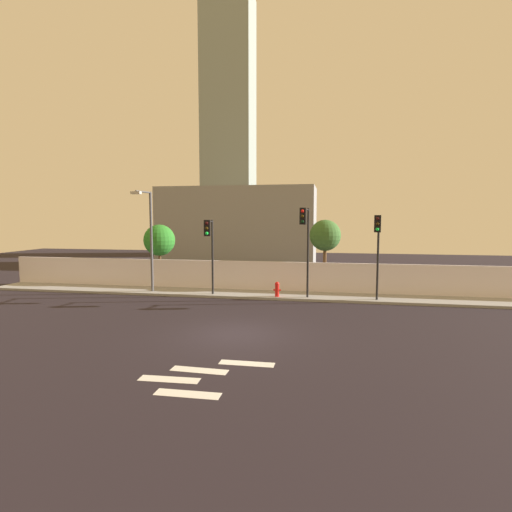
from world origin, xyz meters
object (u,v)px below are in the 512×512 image
object	(u,v)px
street_lamp_curbside	(149,233)
traffic_light_center	(378,239)
roadside_tree_leftmost	(159,240)
roadside_tree_midleft	(325,236)
fire_hydrant	(277,289)
traffic_light_right	(210,240)
traffic_light_left	(305,233)

from	to	relation	value
street_lamp_curbside	traffic_light_center	bearing A→B (deg)	-2.24
street_lamp_curbside	roadside_tree_leftmost	distance (m)	3.70
traffic_light_center	roadside_tree_leftmost	world-z (taller)	traffic_light_center
traffic_light_center	roadside_tree_midleft	world-z (taller)	traffic_light_center
fire_hydrant	traffic_light_center	bearing A→B (deg)	-4.54
traffic_light_right	street_lamp_curbside	bearing A→B (deg)	169.48
traffic_light_right	fire_hydrant	bearing A→B (deg)	9.89
traffic_light_right	fire_hydrant	distance (m)	4.78
fire_hydrant	roadside_tree_leftmost	world-z (taller)	roadside_tree_leftmost
traffic_light_left	traffic_light_center	bearing A→B (deg)	0.69
traffic_light_center	traffic_light_right	world-z (taller)	traffic_light_center
traffic_light_left	traffic_light_center	distance (m)	3.87
roadside_tree_midleft	traffic_light_left	bearing A→B (deg)	-103.68
traffic_light_right	street_lamp_curbside	xyz separation A→B (m)	(-4.05, 0.75, 0.39)
traffic_light_center	street_lamp_curbside	size ratio (longest dim) A/B	0.77
traffic_light_right	roadside_tree_midleft	world-z (taller)	same
traffic_light_left	traffic_light_right	distance (m)	5.46
traffic_light_center	traffic_light_right	distance (m)	9.31
street_lamp_curbside	roadside_tree_leftmost	world-z (taller)	street_lamp_curbside
roadside_tree_leftmost	street_lamp_curbside	bearing A→B (deg)	-75.60
traffic_light_center	roadside_tree_leftmost	bearing A→B (deg)	164.16
traffic_light_left	traffic_light_center	size ratio (longest dim) A/B	1.08
street_lamp_curbside	roadside_tree_leftmost	xyz separation A→B (m)	(-0.90, 3.52, -0.67)
fire_hydrant	traffic_light_right	bearing A→B (deg)	-170.11
street_lamp_curbside	roadside_tree_midleft	xyz separation A→B (m)	(10.49, 3.52, -0.27)
traffic_light_left	street_lamp_curbside	size ratio (longest dim) A/B	0.83
traffic_light_left	street_lamp_curbside	world-z (taller)	street_lamp_curbside
traffic_light_center	street_lamp_curbside	world-z (taller)	street_lamp_curbside
traffic_light_left	traffic_light_right	xyz separation A→B (m)	(-5.44, -0.18, -0.43)
traffic_light_center	traffic_light_right	bearing A→B (deg)	-178.58
roadside_tree_leftmost	fire_hydrant	bearing A→B (deg)	-22.35
traffic_light_center	fire_hydrant	world-z (taller)	traffic_light_center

